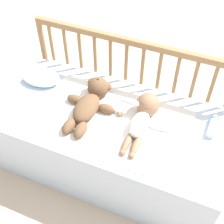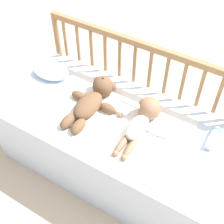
{
  "view_description": "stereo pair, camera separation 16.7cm",
  "coord_description": "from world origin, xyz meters",
  "px_view_note": "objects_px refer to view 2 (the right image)",
  "views": [
    {
      "loc": [
        0.43,
        -1.05,
        1.72
      ],
      "look_at": [
        0.0,
        -0.01,
        0.5
      ],
      "focal_mm": 50.0,
      "sensor_mm": 36.0,
      "label": 1
    },
    {
      "loc": [
        0.58,
        -0.98,
        1.72
      ],
      "look_at": [
        0.0,
        -0.01,
        0.5
      ],
      "focal_mm": 50.0,
      "sensor_mm": 36.0,
      "label": 2
    }
  ],
  "objects_px": {
    "baby": "(143,119)",
    "small_pillow": "(50,70)",
    "baby_bottle": "(214,137)",
    "teddy_bear": "(93,100)"
  },
  "relations": [
    {
      "from": "teddy_bear",
      "to": "baby",
      "type": "bearing_deg",
      "value": 2.05
    },
    {
      "from": "baby",
      "to": "small_pillow",
      "type": "relative_size",
      "value": 1.59
    },
    {
      "from": "teddy_bear",
      "to": "small_pillow",
      "type": "relative_size",
      "value": 1.65
    },
    {
      "from": "teddy_bear",
      "to": "small_pillow",
      "type": "xyz_separation_m",
      "value": [
        -0.38,
        0.1,
        -0.02
      ]
    },
    {
      "from": "teddy_bear",
      "to": "baby_bottle",
      "type": "xyz_separation_m",
      "value": [
        0.67,
        0.11,
        -0.03
      ]
    },
    {
      "from": "baby",
      "to": "baby_bottle",
      "type": "distance_m",
      "value": 0.37
    },
    {
      "from": "teddy_bear",
      "to": "baby",
      "type": "distance_m",
      "value": 0.31
    },
    {
      "from": "baby_bottle",
      "to": "small_pillow",
      "type": "bearing_deg",
      "value": -178.99
    },
    {
      "from": "baby_bottle",
      "to": "small_pillow",
      "type": "height_order",
      "value": "small_pillow"
    },
    {
      "from": "baby",
      "to": "baby_bottle",
      "type": "height_order",
      "value": "baby"
    }
  ]
}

